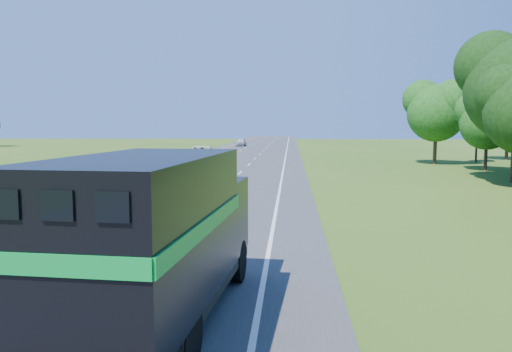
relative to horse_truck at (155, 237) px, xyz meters
name	(u,v)px	position (x,y,z in m)	size (l,w,h in m)	color
road	(224,170)	(-3.50, 36.05, -1.93)	(15.00, 260.00, 0.04)	#38383A
lane_markings	(224,169)	(-3.50, 36.05, -1.90)	(11.15, 260.00, 0.01)	yellow
horse_truck	(155,237)	(0.00, 0.00, 0.00)	(3.09, 8.22, 3.57)	black
white_suv	(201,155)	(-6.56, 41.32, -0.94)	(3.21, 6.96, 1.93)	silver
far_car	(241,142)	(-6.96, 86.16, -1.14)	(1.81, 4.51, 1.54)	#B6B7BE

